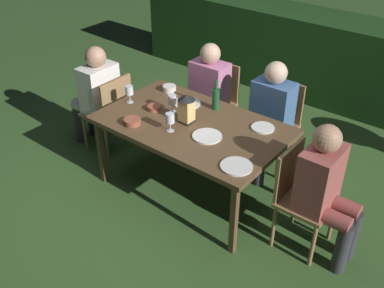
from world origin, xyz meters
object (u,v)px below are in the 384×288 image
person_in_rust (326,188)px  plate_a (236,166)px  chair_head_near (110,111)px  wine_glass_b (129,91)px  bowl_bread (169,88)px  chair_side_right_b (277,120)px  dining_table (192,128)px  wine_glass_c (170,119)px  person_in_blue (268,114)px  plate_b (263,128)px  plate_c (207,136)px  chair_side_right_a (216,99)px  person_in_cream (96,92)px  bowl_olives (132,121)px  bowl_salad (154,108)px  lantern_centerpiece (187,107)px  green_bottle_on_table (216,98)px  wine_glass_a (172,100)px  plate_d (187,103)px  person_in_pink (206,93)px  chair_head_far (300,193)px

person_in_rust → plate_a: person_in_rust is taller
chair_head_near → wine_glass_b: (0.37, -0.06, 0.36)m
bowl_bread → chair_side_right_b: bearing=29.7°
dining_table → wine_glass_c: (-0.06, -0.22, 0.17)m
person_in_blue → plate_b: (0.16, -0.39, 0.10)m
plate_c → plate_b: bearing=54.1°
chair_side_right_a → person_in_cream: bearing=-135.0°
bowl_olives → bowl_salad: bowl_olives is taller
plate_a → bowl_bread: size_ratio=1.87×
lantern_centerpiece → plate_a: (0.72, -0.30, -0.14)m
chair_side_right_b → lantern_centerpiece: bearing=-115.3°
wine_glass_c → plate_c: (0.30, 0.12, -0.11)m
green_bottle_on_table → wine_glass_c: 0.56m
chair_head_near → wine_glass_a: bearing=3.8°
dining_table → chair_side_right_b: chair_side_right_b is taller
green_bottle_on_table → plate_b: green_bottle_on_table is taller
chair_side_right_b → green_bottle_on_table: size_ratio=3.00×
wine_glass_b → plate_d: bearing=34.5°
person_in_blue → person_in_pink: same height
chair_side_right_b → wine_glass_b: 1.49m
person_in_blue → wine_glass_c: (-0.44, -0.92, 0.21)m
person_in_rust → plate_d: bearing=170.6°
person_in_blue → chair_side_right_a: (-0.74, 0.20, -0.15)m
chair_side_right_b → person_in_pink: size_ratio=0.76×
plate_c → person_in_cream: bearing=176.2°
dining_table → bowl_bread: size_ratio=12.43×
person_in_blue → person_in_cream: (-1.64, -0.70, 0.00)m
wine_glass_a → wine_glass_b: 0.45m
person_in_blue → wine_glass_b: size_ratio=6.80×
plate_a → plate_c: size_ratio=0.99×
wine_glass_c → person_in_blue: bearing=64.6°
chair_side_right_a → chair_head_far: (1.45, -0.90, 0.00)m
dining_table → plate_a: (0.67, -0.31, 0.06)m
plate_b → person_in_cream: bearing=-170.3°
wine_glass_b → chair_head_far: bearing=1.8°
chair_head_near → plate_d: (0.82, 0.25, 0.25)m
chair_side_right_a → wine_glass_c: bearing=-74.5°
wine_glass_a → plate_c: wine_glass_a is taller
chair_side_right_a → wine_glass_c: (0.31, -1.11, 0.36)m
lantern_centerpiece → bowl_bread: 0.64m
green_bottle_on_table → plate_a: 0.93m
chair_head_far → bowl_olives: 1.54m
plate_b → wine_glass_b: bearing=-163.7°
green_bottle_on_table → plate_a: bearing=-44.4°
person_in_rust → bowl_salad: (-1.70, -0.02, 0.12)m
lantern_centerpiece → bowl_olives: (-0.35, -0.33, -0.12)m
chair_side_right_b → person_in_pink: person_in_pink is taller
chair_head_far → bowl_bread: chair_head_far is taller
chair_side_right_a → bowl_bread: size_ratio=6.54×
person_in_cream → bowl_olives: person_in_cream is taller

